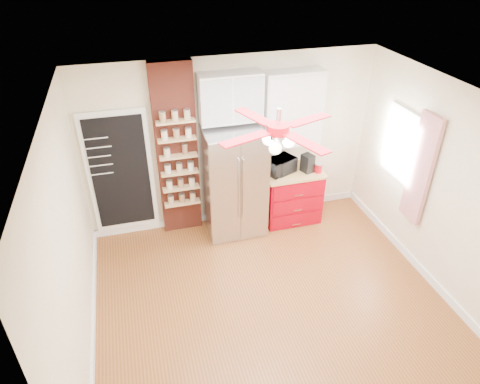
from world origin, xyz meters
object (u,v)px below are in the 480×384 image
object	(u,v)px
canister_left	(318,168)
fridge	(234,182)
red_cabinet	(291,195)
pantry_jar_oats	(167,153)
toaster_oven	(280,165)
ceiling_fan	(278,129)
coffee_maker	(307,163)

from	to	relation	value
canister_left	fridge	bearing A→B (deg)	175.88
red_cabinet	pantry_jar_oats	distance (m)	2.17
fridge	toaster_oven	size ratio (longest dim) A/B	3.89
toaster_oven	pantry_jar_oats	bearing A→B (deg)	153.51
red_cabinet	ceiling_fan	world-z (taller)	ceiling_fan
red_cabinet	pantry_jar_oats	size ratio (longest dim) A/B	7.19
ceiling_fan	toaster_oven	size ratio (longest dim) A/B	3.11
pantry_jar_oats	coffee_maker	bearing A→B (deg)	-4.34
fridge	ceiling_fan	world-z (taller)	ceiling_fan
red_cabinet	canister_left	world-z (taller)	canister_left
pantry_jar_oats	fridge	bearing A→B (deg)	-8.41
toaster_oven	canister_left	size ratio (longest dim) A/B	3.13
fridge	canister_left	distance (m)	1.35
pantry_jar_oats	canister_left	bearing A→B (deg)	-5.92
fridge	ceiling_fan	xyz separation A→B (m)	(0.05, -1.63, 1.55)
fridge	pantry_jar_oats	distance (m)	1.12
red_cabinet	ceiling_fan	bearing A→B (deg)	-118.71
toaster_oven	canister_left	world-z (taller)	toaster_oven
coffee_maker	pantry_jar_oats	bearing A→B (deg)	156.22
toaster_oven	coffee_maker	distance (m)	0.43
coffee_maker	canister_left	xyz separation A→B (m)	(0.16, -0.08, -0.07)
toaster_oven	canister_left	bearing A→B (deg)	-38.50
fridge	red_cabinet	size ratio (longest dim) A/B	1.86
fridge	red_cabinet	bearing A→B (deg)	2.95
red_cabinet	pantry_jar_oats	world-z (taller)	pantry_jar_oats
fridge	toaster_oven	distance (m)	0.78
red_cabinet	toaster_oven	size ratio (longest dim) A/B	2.09
fridge	pantry_jar_oats	xyz separation A→B (m)	(-0.96, 0.14, 0.56)
red_cabinet	pantry_jar_oats	bearing A→B (deg)	177.27
canister_left	coffee_maker	bearing A→B (deg)	154.36
ceiling_fan	canister_left	distance (m)	2.47
red_cabinet	coffee_maker	size ratio (longest dim) A/B	3.26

